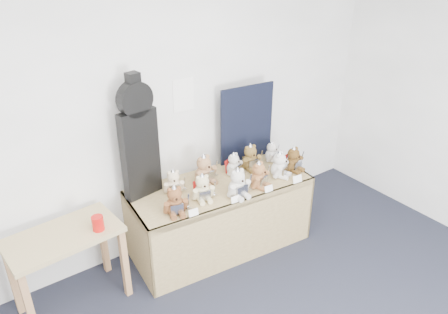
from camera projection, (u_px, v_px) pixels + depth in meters
room_shell at (184, 95)px, 3.83m from camera, size 6.00×6.00×6.00m
display_table at (224, 202)px, 3.95m from camera, size 1.70×0.84×0.68m
side_table at (65, 247)px, 3.33m from camera, size 0.87×0.52×0.69m
guitar_case at (139, 139)px, 3.55m from camera, size 0.34×0.14×1.08m
navy_board at (247, 124)px, 4.20m from camera, size 0.57×0.08×0.76m
red_cup at (98, 223)px, 3.29m from camera, size 0.09×0.09×0.12m
teddy_front_far_left at (175, 202)px, 3.48m from camera, size 0.23×0.21×0.28m
teddy_front_left at (203, 189)px, 3.66m from camera, size 0.22×0.20×0.27m
teddy_front_centre at (238, 184)px, 3.71m from camera, size 0.24×0.19×0.29m
teddy_front_right at (259, 176)px, 3.85m from camera, size 0.23×0.21×0.27m
teddy_front_far_right at (280, 165)px, 4.02m from camera, size 0.23×0.22×0.28m
teddy_front_end at (293, 160)px, 4.12m from camera, size 0.22×0.20×0.27m
teddy_back_left at (174, 183)px, 3.76m from camera, size 0.20×0.19×0.25m
teddy_back_centre_left at (205, 171)px, 3.91m from camera, size 0.25×0.21×0.31m
teddy_back_centre_right at (234, 165)px, 4.06m from camera, size 0.20×0.18×0.24m
teddy_back_right at (250, 158)px, 4.15m from camera, size 0.23×0.19×0.28m
teddy_back_end at (272, 152)px, 4.30m from camera, size 0.19×0.18×0.23m
entry_card_a at (194, 213)px, 3.48m from camera, size 0.08×0.03×0.06m
entry_card_b at (235, 199)px, 3.65m from camera, size 0.08×0.03×0.06m
entry_card_c at (269, 189)px, 3.80m from camera, size 0.08×0.03×0.06m
entry_card_d at (297, 179)px, 3.94m from camera, size 0.10×0.03×0.07m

